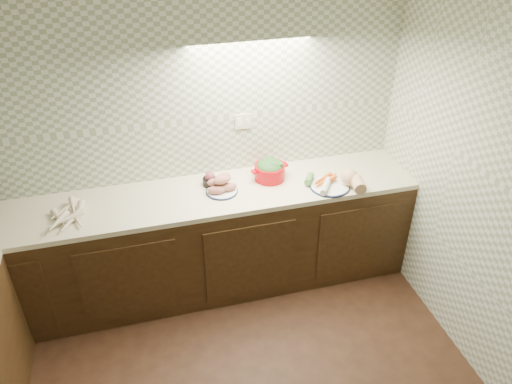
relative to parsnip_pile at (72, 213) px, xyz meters
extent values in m
cube|color=white|center=(0.77, -1.45, 1.64)|extent=(3.60, 3.60, 0.05)
cube|color=gray|center=(0.77, 0.32, 0.37)|extent=(3.60, 0.05, 2.60)
cube|color=beige|center=(1.32, 0.33, 0.39)|extent=(0.13, 0.01, 0.12)
cube|color=black|center=(0.77, 0.05, -0.50)|extent=(3.60, 0.60, 0.86)
cube|color=beige|center=(0.77, 0.05, -0.05)|extent=(3.60, 0.60, 0.04)
cone|color=beige|center=(-0.13, -0.05, -0.01)|extent=(0.05, 0.22, 0.05)
cone|color=beige|center=(0.00, -0.10, -0.01)|extent=(0.13, 0.22, 0.05)
cone|color=beige|center=(-0.08, 0.09, 0.00)|extent=(0.07, 0.26, 0.06)
cone|color=beige|center=(0.14, -0.01, -0.01)|extent=(0.06, 0.23, 0.05)
cone|color=beige|center=(0.00, 0.01, -0.01)|extent=(0.08, 0.21, 0.05)
cone|color=beige|center=(0.02, -0.07, 0.00)|extent=(0.11, 0.22, 0.05)
cone|color=beige|center=(0.05, 0.02, 0.01)|extent=(0.24, 0.19, 0.05)
cone|color=beige|center=(0.05, 0.06, 0.01)|extent=(0.24, 0.14, 0.04)
cone|color=beige|center=(-0.04, 0.00, 0.01)|extent=(0.22, 0.21, 0.05)
cylinder|color=#111C3E|center=(1.07, 0.04, -0.03)|extent=(0.24, 0.24, 0.01)
cylinder|color=white|center=(1.07, 0.04, -0.02)|extent=(0.23, 0.23, 0.02)
ellipsoid|color=#A56357|center=(1.03, 0.01, 0.02)|extent=(0.14, 0.10, 0.06)
ellipsoid|color=#A56357|center=(1.12, 0.02, 0.02)|extent=(0.14, 0.10, 0.06)
ellipsoid|color=#A56357|center=(1.06, 0.08, 0.02)|extent=(0.14, 0.10, 0.06)
ellipsoid|color=#A56357|center=(1.03, 0.05, 0.05)|extent=(0.14, 0.10, 0.06)
ellipsoid|color=#A56357|center=(1.10, 0.08, 0.05)|extent=(0.14, 0.10, 0.06)
ellipsoid|color=#A56357|center=(1.07, 0.03, 0.08)|extent=(0.14, 0.10, 0.06)
ellipsoid|color=#A56357|center=(1.08, 0.06, 0.08)|extent=(0.14, 0.10, 0.06)
cylinder|color=black|center=(1.02, 0.17, 0.00)|extent=(0.15, 0.15, 0.05)
sphere|color=maroon|center=(1.01, 0.17, 0.04)|extent=(0.08, 0.08, 0.08)
sphere|color=beige|center=(1.05, 0.18, 0.03)|extent=(0.05, 0.05, 0.05)
cylinder|color=#BD000A|center=(1.47, 0.13, 0.03)|extent=(0.28, 0.28, 0.12)
cube|color=#BD000A|center=(1.34, 0.11, 0.06)|extent=(0.04, 0.06, 0.02)
cube|color=#BD000A|center=(1.61, 0.16, 0.06)|extent=(0.04, 0.06, 0.02)
ellipsoid|color=#2C692A|center=(1.47, 0.13, 0.08)|extent=(0.22, 0.22, 0.12)
cylinder|color=#111C3E|center=(1.88, -0.10, -0.03)|extent=(0.31, 0.31, 0.01)
cylinder|color=white|center=(1.88, -0.10, -0.02)|extent=(0.29, 0.29, 0.02)
cone|color=orange|center=(1.84, -0.09, 0.00)|extent=(0.18, 0.11, 0.04)
cone|color=orange|center=(1.86, -0.08, 0.00)|extent=(0.18, 0.10, 0.04)
cone|color=orange|center=(1.89, -0.10, 0.00)|extent=(0.18, 0.10, 0.04)
cone|color=orange|center=(1.85, -0.08, 0.02)|extent=(0.18, 0.09, 0.04)
cone|color=orange|center=(1.90, -0.06, 0.02)|extent=(0.18, 0.07, 0.04)
cylinder|color=silver|center=(1.83, -0.14, 0.01)|extent=(0.15, 0.20, 0.05)
cylinder|color=#3B6E2E|center=(1.75, -0.01, 0.01)|extent=(0.11, 0.13, 0.05)
camera|label=1|loc=(0.51, -3.07, 2.03)|focal=35.00mm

